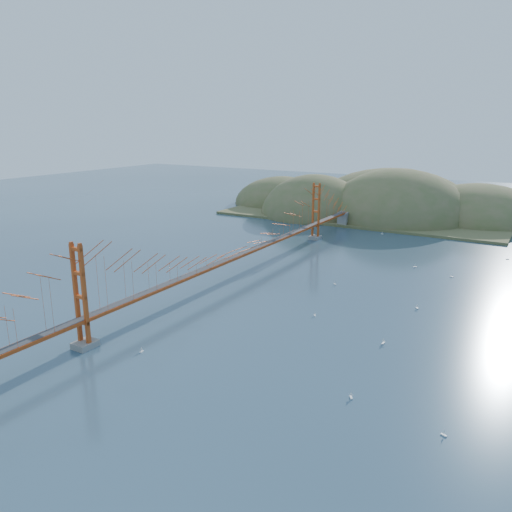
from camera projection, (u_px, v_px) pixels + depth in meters
The scene contains 14 objects.
ground at pixel (236, 276), 78.85m from camera, with size 320.00×320.00×0.00m, color #2A4154.
bridge at pixel (237, 233), 77.17m from camera, with size 2.20×94.40×12.00m.
far_headlands at pixel (382, 212), 134.52m from camera, with size 84.00×58.00×25.00m.
sailboat_16 at pixel (417, 307), 65.20m from camera, with size 0.64×0.64×0.68m.
sailboat_12 at pixel (382, 233), 108.41m from camera, with size 0.50×0.41×0.58m.
sailboat_8 at pixel (508, 259), 88.43m from camera, with size 0.58×0.50×0.66m.
sailboat_0 at pixel (315, 315), 62.73m from camera, with size 0.48×0.50×0.56m.
sailboat_1 at pixel (335, 284), 74.78m from camera, with size 0.60×0.60×0.63m.
sailboat_3 at pixel (415, 266), 83.68m from camera, with size 0.64×0.64×0.70m.
sailboat_2 at pixel (444, 434), 38.77m from camera, with size 0.51×0.51×0.58m.
sailboat_10 at pixel (142, 351), 52.83m from camera, with size 0.50×0.55×0.62m.
sailboat_6 at pixel (351, 397), 44.05m from camera, with size 0.62×0.62×0.67m.
sailboat_14 at pixel (383, 342), 54.82m from camera, with size 0.54×0.63×0.73m.
sailboat_7 at pixel (452, 276), 78.37m from camera, with size 0.59×0.51×0.67m.
Camera 1 is at (41.31, -63.02, 23.63)m, focal length 35.00 mm.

